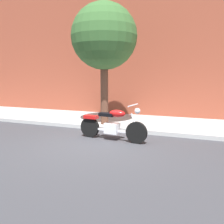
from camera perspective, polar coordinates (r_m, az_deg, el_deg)
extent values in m
plane|color=#38383D|center=(7.09, -3.98, -7.48)|extent=(60.00, 60.00, 0.00)
cube|color=#ABABAB|center=(9.98, 3.93, -2.38)|extent=(20.74, 3.18, 0.14)
cube|color=brown|center=(11.80, 7.03, 19.74)|extent=(20.74, 0.50, 8.52)
cylinder|color=black|center=(7.03, 5.87, -4.93)|extent=(0.65, 0.18, 0.65)
cylinder|color=black|center=(7.75, -5.32, -3.65)|extent=(0.65, 0.18, 0.65)
cube|color=silver|center=(7.35, 0.00, -3.90)|extent=(0.47, 0.32, 0.32)
cube|color=silver|center=(7.36, 0.00, -4.43)|extent=(1.45, 0.23, 0.06)
ellipsoid|color=red|center=(7.18, 1.28, -0.35)|extent=(0.54, 0.31, 0.22)
cube|color=black|center=(7.35, -1.25, -0.61)|extent=(0.50, 0.29, 0.10)
cube|color=red|center=(7.66, -5.04, -1.18)|extent=(0.46, 0.28, 0.10)
cylinder|color=silver|center=(6.99, 5.45, -2.65)|extent=(0.27, 0.08, 0.58)
cylinder|color=silver|center=(6.94, 5.05, 1.64)|extent=(0.11, 0.70, 0.04)
sphere|color=silver|center=(6.90, 6.11, 0.25)|extent=(0.17, 0.17, 0.17)
cylinder|color=silver|center=(7.62, -1.12, -4.22)|extent=(0.81, 0.17, 0.09)
cylinder|color=brown|center=(9.05, -1.83, 4.82)|extent=(0.29, 0.29, 2.74)
sphere|color=#37612E|center=(9.15, -1.90, 17.65)|extent=(2.43, 2.43, 2.43)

